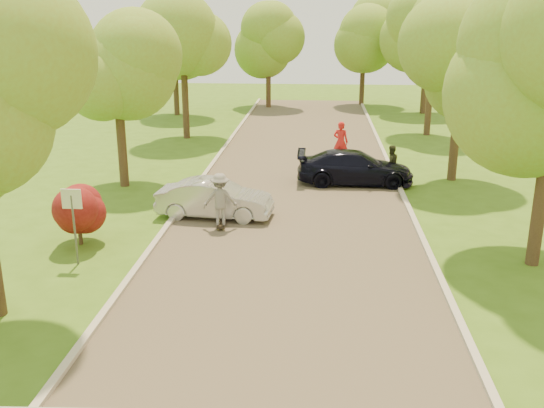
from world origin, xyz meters
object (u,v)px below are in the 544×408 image
(person_striped, at_px, (341,142))
(skateboarder, at_px, (220,199))
(silver_sedan, at_px, (215,199))
(longboard, at_px, (221,225))
(dark_sedan, at_px, (355,167))
(street_sign, at_px, (73,211))
(person_olive, at_px, (391,163))

(person_striped, bearing_deg, skateboarder, 83.30)
(silver_sedan, relative_size, longboard, 4.37)
(dark_sedan, xyz_separation_m, longboard, (-4.62, -5.73, -0.59))
(street_sign, bearing_deg, dark_sedan, 48.17)
(dark_sedan, distance_m, person_olive, 1.61)
(dark_sedan, distance_m, longboard, 7.38)
(dark_sedan, xyz_separation_m, person_striped, (-0.47, 3.82, 0.27))
(street_sign, distance_m, person_striped, 14.97)
(silver_sedan, relative_size, person_olive, 2.62)
(street_sign, relative_size, person_olive, 1.45)
(person_olive, bearing_deg, street_sign, 21.01)
(dark_sedan, relative_size, person_olive, 3.14)
(silver_sedan, distance_m, person_olive, 8.35)
(dark_sedan, xyz_separation_m, person_olive, (1.50, 0.59, 0.07))
(dark_sedan, bearing_deg, longboard, 140.72)
(street_sign, xyz_separation_m, longboard, (3.48, 3.32, -1.47))
(street_sign, relative_size, silver_sedan, 0.55)
(dark_sedan, bearing_deg, skateboarder, 140.72)
(longboard, bearing_deg, person_striped, -120.75)
(longboard, height_order, person_olive, person_olive)
(silver_sedan, bearing_deg, skateboarder, -155.93)
(silver_sedan, distance_m, skateboarder, 1.16)
(person_striped, height_order, person_olive, person_striped)
(silver_sedan, bearing_deg, longboard, -155.93)
(longboard, height_order, person_striped, person_striped)
(skateboarder, distance_m, person_striped, 10.41)
(dark_sedan, height_order, person_striped, person_striped)
(silver_sedan, relative_size, person_striped, 2.05)
(street_sign, distance_m, dark_sedan, 12.18)
(street_sign, height_order, silver_sedan, street_sign)
(person_striped, distance_m, person_olive, 3.79)
(longboard, relative_size, skateboarder, 0.53)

